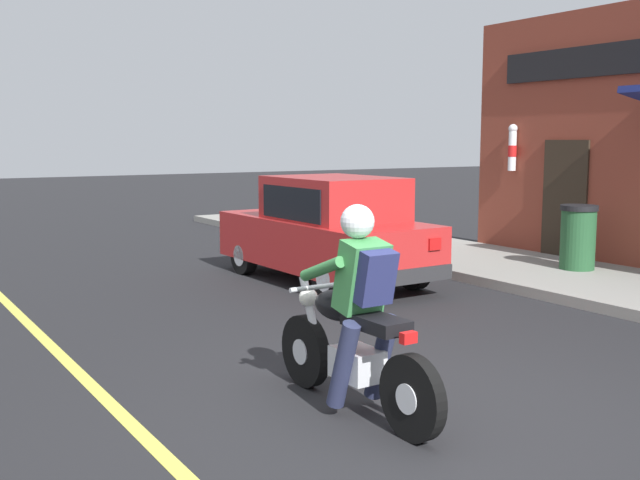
% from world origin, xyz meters
% --- Properties ---
extents(ground_plane, '(80.00, 80.00, 0.00)m').
position_xyz_m(ground_plane, '(0.00, 0.00, 0.00)').
color(ground_plane, black).
extents(sidewalk_curb, '(2.60, 22.00, 0.14)m').
position_xyz_m(sidewalk_curb, '(5.48, 3.00, 0.07)').
color(sidewalk_curb, gray).
rests_on(sidewalk_curb, ground).
extents(lane_stripe, '(0.12, 19.80, 0.01)m').
position_xyz_m(lane_stripe, '(-1.80, 3.00, 0.00)').
color(lane_stripe, '#D1C64C').
rests_on(lane_stripe, ground).
extents(motorcycle_with_rider, '(0.56, 2.02, 1.62)m').
position_xyz_m(motorcycle_with_rider, '(-0.24, 0.44, 0.68)').
color(motorcycle_with_rider, black).
rests_on(motorcycle_with_rider, ground).
extents(car_hatchback, '(1.69, 3.80, 1.57)m').
position_xyz_m(car_hatchback, '(2.49, 5.05, 0.77)').
color(car_hatchback, black).
rests_on(car_hatchback, ground).
extents(trash_bin, '(0.56, 0.56, 0.98)m').
position_xyz_m(trash_bin, '(5.90, 3.26, 0.64)').
color(trash_bin, '#23512D').
rests_on(trash_bin, sidewalk_curb).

